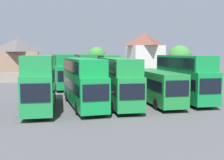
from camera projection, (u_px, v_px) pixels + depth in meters
ground at (91, 85)px, 46.26m from camera, size 140.00×140.00×0.00m
depot_boundary_wall at (85, 76)px, 53.33m from camera, size 56.00×0.50×1.80m
bus_1 at (41, 79)px, 26.53m from camera, size 3.06×11.47×5.10m
bus_2 at (83, 79)px, 27.72m from camera, size 3.02×11.83×4.78m
bus_3 at (118, 79)px, 28.51m from camera, size 3.10×11.73×4.77m
bus_4 at (156, 85)px, 29.24m from camera, size 2.82×10.34×3.43m
bus_5 at (184, 75)px, 30.75m from camera, size 2.85×10.80×5.05m
bus_6 at (62, 69)px, 42.07m from camera, size 2.98×10.78×5.08m
bus_7 at (84, 69)px, 42.85m from camera, size 2.64×10.16×5.08m
bus_8 at (105, 69)px, 44.05m from camera, size 2.59×10.51×4.98m
bus_9 at (125, 74)px, 44.91m from camera, size 2.64×10.66×3.30m
house_terrace_left at (18, 58)px, 59.75m from camera, size 8.75×8.34×8.33m
house_terrace_centre at (145, 54)px, 64.69m from camera, size 7.35×8.38×9.85m
tree_left_of_lot at (97, 56)px, 56.01m from camera, size 3.54×3.54×6.52m
tree_behind_wall at (180, 57)px, 55.34m from camera, size 4.61×4.61×6.81m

